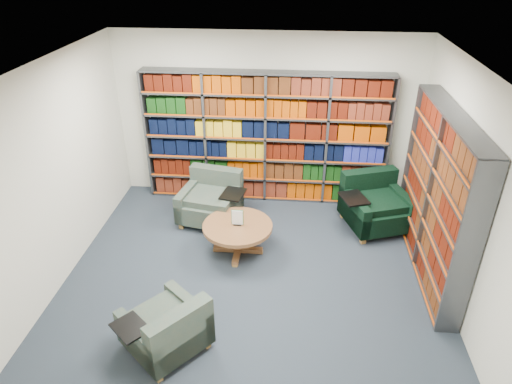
# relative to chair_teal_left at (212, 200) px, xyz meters

# --- Properties ---
(room_shell) EXTENTS (5.02, 5.02, 2.82)m
(room_shell) POSITION_rel_chair_teal_left_xyz_m (0.80, -1.57, 1.08)
(room_shell) COLOR #1E2430
(room_shell) RESTS_ON ground
(bookshelf_back) EXTENTS (4.00, 0.28, 2.20)m
(bookshelf_back) POSITION_rel_chair_teal_left_xyz_m (0.80, 0.77, 0.78)
(bookshelf_back) COLOR #47494F
(bookshelf_back) RESTS_ON ground
(bookshelf_right) EXTENTS (0.28, 2.50, 2.20)m
(bookshelf_right) POSITION_rel_chair_teal_left_xyz_m (3.14, -0.97, 0.78)
(bookshelf_right) COLOR #47494F
(bookshelf_right) RESTS_ON ground
(chair_teal_left) EXTENTS (1.10, 1.01, 0.78)m
(chair_teal_left) POSITION_rel_chair_teal_left_xyz_m (0.00, 0.00, 0.00)
(chair_teal_left) COLOR #062A33
(chair_teal_left) RESTS_ON ground
(chair_green_right) EXTENTS (1.20, 1.15, 0.83)m
(chair_green_right) POSITION_rel_chair_teal_left_xyz_m (2.57, 0.05, 0.02)
(chair_green_right) COLOR black
(chair_green_right) RESTS_ON ground
(chair_teal_front) EXTENTS (1.09, 1.09, 0.71)m
(chair_teal_front) POSITION_rel_chair_teal_left_xyz_m (0.02, -2.78, -0.03)
(chair_teal_front) COLOR #062A33
(chair_teal_front) RESTS_ON ground
(coffee_table) EXTENTS (0.99, 0.99, 0.70)m
(coffee_table) POSITION_rel_chair_teal_left_xyz_m (0.53, -0.90, 0.06)
(coffee_table) COLOR brown
(coffee_table) RESTS_ON ground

